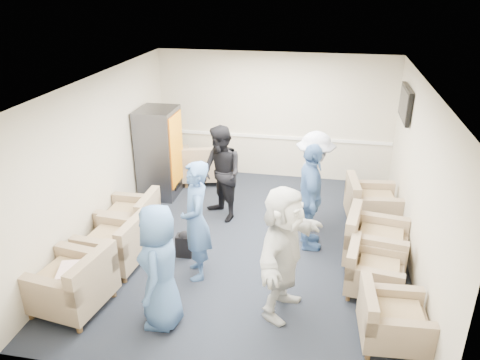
% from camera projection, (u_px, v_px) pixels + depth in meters
% --- Properties ---
extents(floor, '(6.00, 6.00, 0.00)m').
position_uv_depth(floor, '(250.00, 244.00, 7.80)').
color(floor, black).
rests_on(floor, ground).
extents(ceiling, '(6.00, 6.00, 0.00)m').
position_uv_depth(ceiling, '(251.00, 82.00, 6.72)').
color(ceiling, white).
rests_on(ceiling, back_wall).
extents(back_wall, '(5.00, 0.02, 2.70)m').
position_uv_depth(back_wall, '(274.00, 117.00, 9.96)').
color(back_wall, beige).
rests_on(back_wall, floor).
extents(front_wall, '(5.00, 0.02, 2.70)m').
position_uv_depth(front_wall, '(199.00, 284.00, 4.56)').
color(front_wall, beige).
rests_on(front_wall, floor).
extents(left_wall, '(0.02, 6.00, 2.70)m').
position_uv_depth(left_wall, '(101.00, 158.00, 7.69)').
color(left_wall, beige).
rests_on(left_wall, floor).
extents(right_wall, '(0.02, 6.00, 2.70)m').
position_uv_depth(right_wall, '(419.00, 181.00, 6.83)').
color(right_wall, beige).
rests_on(right_wall, floor).
extents(chair_rail, '(4.98, 0.04, 0.06)m').
position_uv_depth(chair_rail, '(273.00, 137.00, 10.12)').
color(chair_rail, white).
rests_on(chair_rail, back_wall).
extents(tv, '(0.10, 1.00, 0.58)m').
position_uv_depth(tv, '(405.00, 104.00, 8.18)').
color(tv, black).
rests_on(tv, right_wall).
extents(armchair_left_near, '(1.06, 1.06, 0.74)m').
position_uv_depth(armchair_left_near, '(74.00, 285.00, 6.15)').
color(armchair_left_near, '#8D765B').
rests_on(armchair_left_near, floor).
extents(armchair_left_mid, '(0.95, 0.95, 0.70)m').
position_uv_depth(armchair_left_mid, '(117.00, 246.00, 7.08)').
color(armchair_left_mid, '#8D765B').
rests_on(armchair_left_mid, floor).
extents(armchair_left_far, '(0.85, 0.85, 0.68)m').
position_uv_depth(armchair_left_far, '(133.00, 219.00, 7.90)').
color(armchair_left_far, '#8D765B').
rests_on(armchair_left_far, floor).
extents(armchair_right_near, '(0.83, 0.83, 0.63)m').
position_uv_depth(armchair_right_near, '(389.00, 321.00, 5.60)').
color(armchair_right_near, '#8D765B').
rests_on(armchair_right_near, floor).
extents(armchair_right_midnear, '(0.86, 0.86, 0.61)m').
position_uv_depth(armchair_right_midnear, '(371.00, 273.00, 6.52)').
color(armchair_right_midnear, '#8D765B').
rests_on(armchair_right_midnear, floor).
extents(armchair_right_midfar, '(1.03, 1.03, 0.72)m').
position_uv_depth(armchair_right_midfar, '(372.00, 243.00, 7.15)').
color(armchair_right_midfar, '#8D765B').
rests_on(armchair_right_midfar, floor).
extents(armchair_right_far, '(0.98, 0.98, 0.71)m').
position_uv_depth(armchair_right_far, '(369.00, 205.00, 8.35)').
color(armchair_right_far, '#8D765B').
rests_on(armchair_right_far, floor).
extents(armchair_corner, '(1.13, 1.13, 0.73)m').
position_uv_depth(armchair_corner, '(203.00, 165.00, 10.04)').
color(armchair_corner, '#8D765B').
rests_on(armchair_corner, floor).
extents(vending_machine, '(0.72, 0.84, 1.78)m').
position_uv_depth(vending_machine, '(160.00, 153.00, 9.25)').
color(vending_machine, '#48484F').
rests_on(vending_machine, floor).
extents(backpack, '(0.26, 0.19, 0.44)m').
position_uv_depth(backpack, '(184.00, 243.00, 7.39)').
color(backpack, black).
rests_on(backpack, floor).
extents(pillow, '(0.44, 0.51, 0.12)m').
position_uv_depth(pillow, '(72.00, 273.00, 6.09)').
color(pillow, white).
rests_on(pillow, armchair_left_near).
extents(person_front_left, '(0.62, 0.86, 1.66)m').
position_uv_depth(person_front_left, '(160.00, 267.00, 5.73)').
color(person_front_left, '#3E6196').
rests_on(person_front_left, floor).
extents(person_mid_left, '(0.63, 0.76, 1.80)m').
position_uv_depth(person_mid_left, '(196.00, 221.00, 6.66)').
color(person_mid_left, '#3E6196').
rests_on(person_mid_left, floor).
extents(person_back_left, '(1.06, 1.07, 1.74)m').
position_uv_depth(person_back_left, '(221.00, 174.00, 8.31)').
color(person_back_left, black).
rests_on(person_back_left, floor).
extents(person_back_right, '(0.69, 1.16, 1.77)m').
position_uv_depth(person_back_right, '(314.00, 182.00, 7.95)').
color(person_back_right, silver).
rests_on(person_back_right, floor).
extents(person_mid_right, '(0.58, 1.09, 1.78)m').
position_uv_depth(person_mid_right, '(310.00, 197.00, 7.39)').
color(person_mid_right, '#3E6196').
rests_on(person_mid_right, floor).
extents(person_front_right, '(0.99, 1.75, 1.80)m').
position_uv_depth(person_front_right, '(283.00, 252.00, 5.91)').
color(person_front_right, silver).
rests_on(person_front_right, floor).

